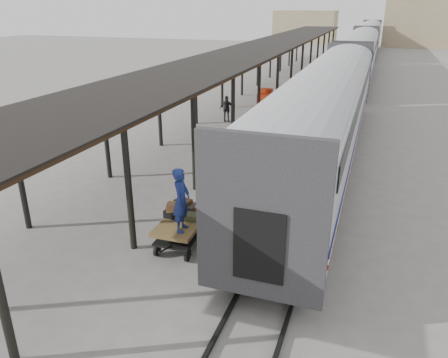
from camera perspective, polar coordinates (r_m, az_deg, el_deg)
ground at (r=15.23m, az=-3.45°, el=-6.16°), size 160.00×160.00×0.00m
train at (r=46.42m, az=17.19°, el=15.43°), size 3.45×76.01×4.01m
canopy at (r=37.52m, az=6.04°, el=16.94°), size 4.90×64.30×4.15m
rails at (r=46.95m, az=16.85°, el=12.27°), size 1.54×150.00×0.12m
building_far at (r=90.84m, az=26.04°, el=17.80°), size 18.00×10.00×8.00m
building_left at (r=95.69m, az=10.59°, el=19.03°), size 12.00×8.00×6.00m
baggage_cart at (r=13.94m, az=-5.25°, el=-6.01°), size 1.30×2.42×0.86m
suitcase_stack at (r=14.08m, az=-5.29°, el=-3.97°), size 1.22×1.12×0.46m
luggage_tug at (r=33.52m, az=5.39°, el=10.46°), size 0.96×1.47×1.25m
porter at (r=12.79m, az=-5.59°, el=-2.74°), size 0.54×0.76×1.96m
pedestrian at (r=28.68m, az=0.36°, el=9.15°), size 1.06×0.66×1.68m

